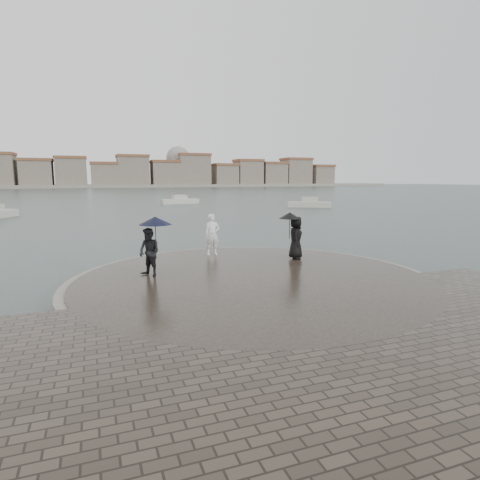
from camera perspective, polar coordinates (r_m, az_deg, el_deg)
name	(u,v)px	position (r m, az deg, el deg)	size (l,w,h in m)	color
ground	(303,321)	(10.86, 8.96, -11.26)	(400.00, 400.00, 0.00)	#2B3835
kerb_ring	(253,283)	(13.83, 1.87, -6.07)	(12.50, 12.50, 0.32)	gray
quay_tip	(253,282)	(13.82, 1.87, -5.98)	(11.90, 11.90, 0.36)	#2D261E
statue	(212,235)	(17.57, -3.96, 0.78)	(0.66, 0.43, 1.81)	white
visitor_left	(151,243)	(14.07, -12.53, -0.35)	(1.32, 1.19, 2.04)	black
visitor_right	(295,233)	(16.79, 7.77, 0.97)	(1.18, 1.09, 1.95)	black
far_skyline	(87,173)	(169.60, -20.90, 8.86)	(260.00, 20.00, 37.00)	gray
boats	(178,206)	(49.88, -8.83, 4.86)	(39.75, 19.40, 1.50)	beige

